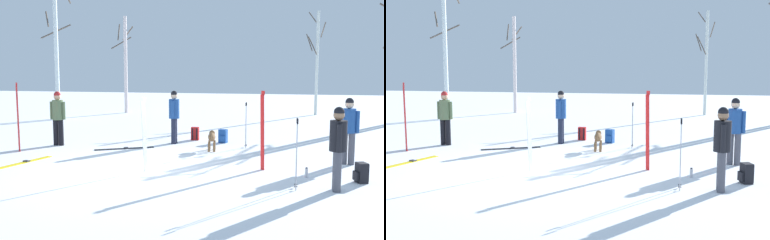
# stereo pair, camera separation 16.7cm
# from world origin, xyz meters

# --- Properties ---
(ground_plane) EXTENTS (60.00, 60.00, 0.00)m
(ground_plane) POSITION_xyz_m (0.00, 0.00, 0.00)
(ground_plane) COLOR white
(person_0) EXTENTS (0.52, 0.34, 1.72)m
(person_0) POSITION_xyz_m (-3.95, 2.89, 0.98)
(person_0) COLOR black
(person_0) RESTS_ON ground_plane
(person_1) EXTENTS (0.34, 0.52, 1.72)m
(person_1) POSITION_xyz_m (4.13, -0.92, 0.98)
(person_1) COLOR #4C4C56
(person_1) RESTS_ON ground_plane
(person_2) EXTENTS (0.51, 0.34, 1.72)m
(person_2) POSITION_xyz_m (4.68, 1.74, 0.98)
(person_2) COLOR #4C4C56
(person_2) RESTS_ON ground_plane
(person_3) EXTENTS (0.34, 0.52, 1.72)m
(person_3) POSITION_xyz_m (-0.43, 3.96, 0.98)
(person_3) COLOR #1E2338
(person_3) RESTS_ON ground_plane
(dog) EXTENTS (0.29, 0.89, 0.57)m
(dog) POSITION_xyz_m (0.96, 2.98, 0.39)
(dog) COLOR brown
(dog) RESTS_ON ground_plane
(ski_pair_planted_0) EXTENTS (0.13, 0.12, 2.03)m
(ski_pair_planted_0) POSITION_xyz_m (-4.59, 1.70, 1.01)
(ski_pair_planted_0) COLOR red
(ski_pair_planted_0) RESTS_ON ground_plane
(ski_pair_planted_1) EXTENTS (0.13, 0.15, 1.93)m
(ski_pair_planted_1) POSITION_xyz_m (2.55, 0.71, 0.96)
(ski_pair_planted_1) COLOR red
(ski_pair_planted_1) RESTS_ON ground_plane
(ski_pair_planted_2) EXTENTS (0.11, 0.21, 1.79)m
(ski_pair_planted_2) POSITION_xyz_m (-0.20, -0.03, 0.89)
(ski_pair_planted_2) COLOR white
(ski_pair_planted_2) RESTS_ON ground_plane
(ski_pair_lying_0) EXTENTS (0.67, 1.74, 0.05)m
(ski_pair_lying_0) POSITION_xyz_m (-3.57, 0.32, 0.01)
(ski_pair_lying_0) COLOR yellow
(ski_pair_lying_0) RESTS_ON ground_plane
(ski_pair_lying_1) EXTENTS (1.68, 0.99, 0.05)m
(ski_pair_lying_1) POSITION_xyz_m (-1.68, 2.71, 0.01)
(ski_pair_lying_1) COLOR black
(ski_pair_lying_1) RESTS_ON ground_plane
(ski_poles_0) EXTENTS (0.07, 0.27, 1.46)m
(ski_poles_0) POSITION_xyz_m (3.32, -0.93, 0.78)
(ski_poles_0) COLOR #B2B2BC
(ski_poles_0) RESTS_ON ground_plane
(ski_poles_1) EXTENTS (0.07, 0.25, 1.40)m
(ski_poles_1) POSITION_xyz_m (1.91, 3.66, 0.75)
(ski_poles_1) COLOR #B2B2BC
(ski_poles_1) RESTS_ON ground_plane
(backpack_0) EXTENTS (0.33, 0.31, 0.44)m
(backpack_0) POSITION_xyz_m (4.72, -0.13, 0.21)
(backpack_0) COLOR black
(backpack_0) RESTS_ON ground_plane
(backpack_1) EXTENTS (0.30, 0.33, 0.44)m
(backpack_1) POSITION_xyz_m (1.11, 4.39, 0.21)
(backpack_1) COLOR #1E4C99
(backpack_1) RESTS_ON ground_plane
(backpack_2) EXTENTS (0.27, 0.29, 0.44)m
(backpack_2) POSITION_xyz_m (0.11, 4.77, 0.21)
(backpack_2) COLOR red
(backpack_2) RESTS_ON ground_plane
(water_bottle_0) EXTENTS (0.07, 0.07, 0.23)m
(water_bottle_0) POSITION_xyz_m (3.58, 0.12, 0.11)
(water_bottle_0) COLOR silver
(water_bottle_0) RESTS_ON ground_plane
(birch_tree_0) EXTENTS (1.51, 1.49, 6.67)m
(birch_tree_0) POSITION_xyz_m (-7.26, 9.27, 3.48)
(birch_tree_0) COLOR silver
(birch_tree_0) RESTS_ON ground_plane
(birch_tree_1) EXTENTS (1.20, 1.25, 5.06)m
(birch_tree_1) POSITION_xyz_m (-5.21, 12.87, 2.64)
(birch_tree_1) COLOR silver
(birch_tree_1) RESTS_ON ground_plane
(birch_tree_2) EXTENTS (0.93, 0.93, 5.21)m
(birch_tree_2) POSITION_xyz_m (4.63, 13.74, 2.73)
(birch_tree_2) COLOR silver
(birch_tree_2) RESTS_ON ground_plane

